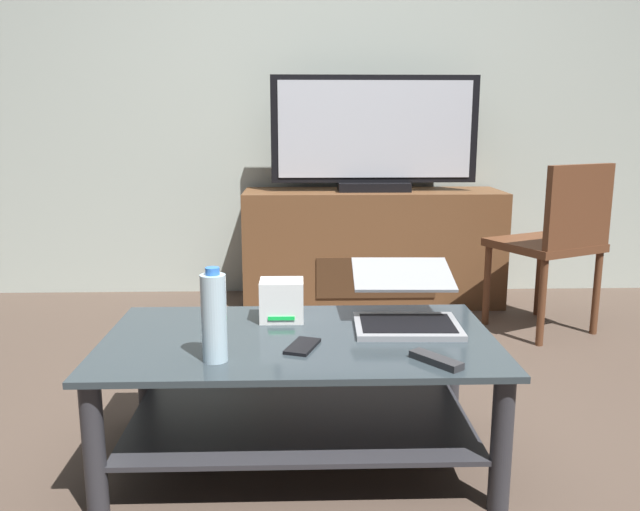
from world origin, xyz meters
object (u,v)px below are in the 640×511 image
Objects in this scene: television at (374,136)px; tv_remote at (436,360)px; media_cabinet at (372,247)px; dining_chair at (556,238)px; cell_phone at (302,346)px; water_bottle_near at (214,317)px; coffee_table at (300,375)px; router_box at (282,300)px; laptop at (405,304)px.

tv_remote is (-0.06, -2.07, -0.56)m from television.
dining_chair reaches higher than media_cabinet.
dining_chair is 6.19× the size of cell_phone.
water_bottle_near is (-0.66, -2.03, -0.45)m from television.
coffee_table is at bearing 114.82° from cell_phone.
television reaches higher than coffee_table.
television is 2.18m from water_bottle_near.
router_box is at bearing 64.66° from water_bottle_near.
television is 1.15m from dining_chair.
dining_chair is 5.42× the size of tv_remote.
tv_remote is (-0.91, -1.46, -0.07)m from dining_chair.
dining_chair reaches higher than tv_remote.
dining_chair is 1.84m from cell_phone.
water_bottle_near is (-0.66, -2.05, 0.20)m from media_cabinet.
water_bottle_near is (-0.17, -0.37, 0.06)m from router_box.
cell_phone is at bearing -102.21° from media_cabinet.
router_box reaches higher than tv_remote.
television is 8.44× the size of cell_phone.
television is 2.82× the size of laptop.
dining_chair is (0.85, -0.61, -0.49)m from television.
cell_phone is (-0.42, -1.95, 0.08)m from media_cabinet.
router_box is (-0.06, 0.17, 0.20)m from coffee_table.
coffee_table is 1.90m from media_cabinet.
tv_remote is (0.37, -0.24, 0.14)m from coffee_table.
laptop is (-0.09, -1.72, 0.14)m from media_cabinet.
router_box is 0.90× the size of tv_remote.
coffee_table is at bearing -160.34° from laptop.
media_cabinet is 9.41× the size of tv_remote.
television is (0.00, -0.02, 0.65)m from media_cabinet.
coffee_table is 0.17m from cell_phone.
television is 2.14m from tv_remote.
dining_chair reaches higher than laptop.
media_cabinet is 10.51× the size of router_box.
television is at bearing 71.85° from water_bottle_near.
dining_chair is 3.29× the size of water_bottle_near.
dining_chair is at bearing 43.17° from water_bottle_near.
water_bottle_near is at bearing -108.15° from television.
media_cabinet is at bearing 97.47° from cell_phone.
water_bottle_near is (-0.58, -0.32, 0.06)m from laptop.
router_box is at bearing -106.26° from media_cabinet.
tv_remote is (0.60, -0.04, -0.12)m from water_bottle_near.
coffee_table is 4.54× the size of water_bottle_near.
tv_remote is at bearing -43.54° from router_box.
dining_chair reaches higher than water_bottle_near.
cell_phone is at bearing 121.52° from tv_remote.
media_cabinet is at bearing 87.13° from laptop.
router_box is (-0.49, -1.68, 0.15)m from media_cabinet.
coffee_table is 8.56× the size of cell_phone.
water_bottle_near is (-0.23, -0.20, 0.25)m from coffee_table.
media_cabinet reaches higher than coffee_table.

